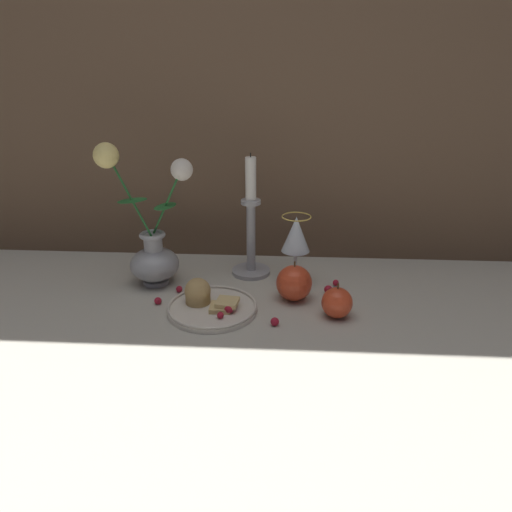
{
  "coord_description": "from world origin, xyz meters",
  "views": [
    {
      "loc": [
        0.11,
        -1.02,
        0.53
      ],
      "look_at": [
        0.04,
        0.01,
        0.1
      ],
      "focal_mm": 35.0,
      "sensor_mm": 36.0,
      "label": 1
    }
  ],
  "objects_px": {
    "plate_with_pastries": "(209,303)",
    "wine_glass": "(296,237)",
    "vase": "(151,243)",
    "apple_near_glass": "(337,303)",
    "candlestick": "(251,232)",
    "apple_beside_vase": "(294,284)"
  },
  "relations": [
    {
      "from": "plate_with_pastries",
      "to": "vase",
      "type": "bearing_deg",
      "value": 140.09
    },
    {
      "from": "apple_beside_vase",
      "to": "apple_near_glass",
      "type": "bearing_deg",
      "value": -37.98
    },
    {
      "from": "plate_with_pastries",
      "to": "apple_beside_vase",
      "type": "height_order",
      "value": "apple_beside_vase"
    },
    {
      "from": "vase",
      "to": "plate_with_pastries",
      "type": "xyz_separation_m",
      "value": [
        0.15,
        -0.13,
        -0.09
      ]
    },
    {
      "from": "vase",
      "to": "wine_glass",
      "type": "relative_size",
      "value": 2.0
    },
    {
      "from": "plate_with_pastries",
      "to": "wine_glass",
      "type": "bearing_deg",
      "value": 38.94
    },
    {
      "from": "vase",
      "to": "plate_with_pastries",
      "type": "bearing_deg",
      "value": -39.91
    },
    {
      "from": "plate_with_pastries",
      "to": "apple_beside_vase",
      "type": "xyz_separation_m",
      "value": [
        0.19,
        0.06,
        0.02
      ]
    },
    {
      "from": "vase",
      "to": "apple_near_glass",
      "type": "xyz_separation_m",
      "value": [
        0.43,
        -0.14,
        -0.07
      ]
    },
    {
      "from": "plate_with_pastries",
      "to": "apple_near_glass",
      "type": "bearing_deg",
      "value": -2.53
    },
    {
      "from": "wine_glass",
      "to": "apple_near_glass",
      "type": "bearing_deg",
      "value": -62.04
    },
    {
      "from": "vase",
      "to": "apple_near_glass",
      "type": "relative_size",
      "value": 4.36
    },
    {
      "from": "apple_beside_vase",
      "to": "apple_near_glass",
      "type": "height_order",
      "value": "apple_beside_vase"
    },
    {
      "from": "wine_glass",
      "to": "apple_near_glass",
      "type": "relative_size",
      "value": 2.18
    },
    {
      "from": "wine_glass",
      "to": "apple_near_glass",
      "type": "height_order",
      "value": "wine_glass"
    },
    {
      "from": "apple_near_glass",
      "to": "vase",
      "type": "bearing_deg",
      "value": 161.9
    },
    {
      "from": "candlestick",
      "to": "wine_glass",
      "type": "bearing_deg",
      "value": -23.07
    },
    {
      "from": "wine_glass",
      "to": "candlestick",
      "type": "relative_size",
      "value": 0.56
    },
    {
      "from": "candlestick",
      "to": "vase",
      "type": "bearing_deg",
      "value": -162.91
    },
    {
      "from": "candlestick",
      "to": "apple_near_glass",
      "type": "distance_m",
      "value": 0.3
    },
    {
      "from": "vase",
      "to": "apple_near_glass",
      "type": "distance_m",
      "value": 0.46
    },
    {
      "from": "apple_beside_vase",
      "to": "plate_with_pastries",
      "type": "bearing_deg",
      "value": -162.62
    }
  ]
}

